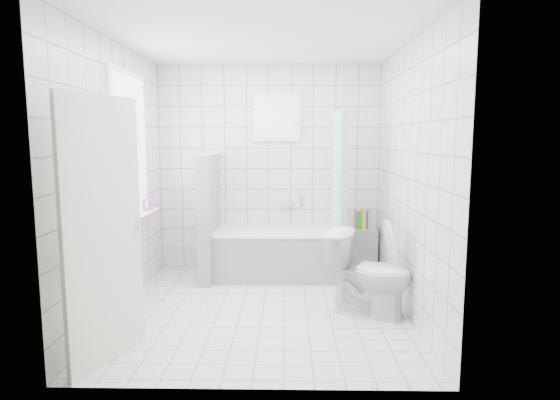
{
  "coord_description": "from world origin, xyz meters",
  "views": [
    {
      "loc": [
        0.25,
        -4.46,
        1.69
      ],
      "look_at": [
        0.16,
        0.35,
        1.05
      ],
      "focal_mm": 30.0,
      "sensor_mm": 36.0,
      "label": 1
    }
  ],
  "objects": [
    {
      "name": "window_sill",
      "position": [
        -1.31,
        0.3,
        0.86
      ],
      "size": [
        0.18,
        1.02,
        0.08
      ],
      "primitive_type": "cube",
      "color": "white",
      "rests_on": "wall_left"
    },
    {
      "name": "window_left",
      "position": [
        -1.35,
        0.3,
        1.6
      ],
      "size": [
        0.01,
        0.9,
        1.4
      ],
      "primitive_type": "cube",
      "color": "white",
      "rests_on": "wall_left"
    },
    {
      "name": "shower_curtain",
      "position": [
        0.86,
        0.97,
        1.1
      ],
      "size": [
        0.14,
        0.48,
        1.78
      ],
      "primitive_type": null,
      "color": "#55FBF2",
      "rests_on": "curtain_rod"
    },
    {
      "name": "window_back",
      "position": [
        0.1,
        1.46,
        1.95
      ],
      "size": [
        0.5,
        0.01,
        0.5
      ],
      "primitive_type": "cube",
      "color": "white",
      "rests_on": "wall_back"
    },
    {
      "name": "wall_left",
      "position": [
        -1.4,
        0.0,
        1.3
      ],
      "size": [
        0.02,
        3.0,
        2.6
      ],
      "primitive_type": "cube",
      "color": "white",
      "rests_on": "ground"
    },
    {
      "name": "curtain_rod",
      "position": [
        0.86,
        1.1,
        2.0
      ],
      "size": [
        0.02,
        0.8,
        0.02
      ],
      "primitive_type": "cylinder",
      "rotation": [
        1.57,
        0.0,
        0.0
      ],
      "color": "silver",
      "rests_on": "wall_back"
    },
    {
      "name": "tub_faucet",
      "position": [
        0.24,
        1.46,
        0.85
      ],
      "size": [
        0.18,
        0.06,
        0.06
      ],
      "primitive_type": "cube",
      "color": "silver",
      "rests_on": "wall_back"
    },
    {
      "name": "ground",
      "position": [
        0.0,
        0.0,
        0.0
      ],
      "size": [
        3.0,
        3.0,
        0.0
      ],
      "primitive_type": "plane",
      "color": "white",
      "rests_on": "ground"
    },
    {
      "name": "ledge_bottles",
      "position": [
        1.17,
        1.36,
        0.67
      ],
      "size": [
        0.17,
        0.17,
        0.27
      ],
      "color": "green",
      "rests_on": "tiled_ledge"
    },
    {
      "name": "sill_bottles",
      "position": [
        -1.3,
        0.09,
        1.04
      ],
      "size": [
        0.16,
        0.74,
        0.33
      ],
      "color": "#30C0D8",
      "rests_on": "window_sill"
    },
    {
      "name": "wall_right",
      "position": [
        1.4,
        0.0,
        1.3
      ],
      "size": [
        0.02,
        3.0,
        2.6
      ],
      "primitive_type": "cube",
      "color": "white",
      "rests_on": "ground"
    },
    {
      "name": "toilet",
      "position": [
        1.03,
        -0.1,
        0.4
      ],
      "size": [
        0.9,
        0.74,
        0.81
      ],
      "primitive_type": "imported",
      "rotation": [
        0.0,
        0.0,
        1.14
      ],
      "color": "white",
      "rests_on": "ground"
    },
    {
      "name": "partition_wall",
      "position": [
        -0.71,
        1.07,
        0.75
      ],
      "size": [
        0.15,
        0.85,
        1.5
      ],
      "primitive_type": "cube",
      "color": "white",
      "rests_on": "ground"
    },
    {
      "name": "bathtub",
      "position": [
        0.14,
        1.12,
        0.29
      ],
      "size": [
        1.56,
        0.77,
        0.58
      ],
      "color": "white",
      "rests_on": "ground"
    },
    {
      "name": "wall_back",
      "position": [
        0.0,
        1.5,
        1.3
      ],
      "size": [
        2.8,
        0.02,
        2.6
      ],
      "primitive_type": "cube",
      "color": "white",
      "rests_on": "ground"
    },
    {
      "name": "door",
      "position": [
        -1.11,
        -1.1,
        1.0
      ],
      "size": [
        0.31,
        0.76,
        2.0
      ],
      "primitive_type": "cube",
      "rotation": [
        0.0,
        0.0,
        -0.35
      ],
      "color": "silver",
      "rests_on": "ground"
    },
    {
      "name": "wall_front",
      "position": [
        0.0,
        -1.5,
        1.3
      ],
      "size": [
        2.8,
        0.02,
        2.6
      ],
      "primitive_type": "cube",
      "color": "white",
      "rests_on": "ground"
    },
    {
      "name": "tiled_ledge",
      "position": [
        1.17,
        1.38,
        0.28
      ],
      "size": [
        0.4,
        0.24,
        0.55
      ],
      "primitive_type": "cube",
      "color": "white",
      "rests_on": "ground"
    },
    {
      "name": "ceiling",
      "position": [
        0.0,
        0.0,
        2.6
      ],
      "size": [
        3.0,
        3.0,
        0.0
      ],
      "primitive_type": "plane",
      "rotation": [
        3.14,
        0.0,
        0.0
      ],
      "color": "white",
      "rests_on": "ground"
    }
  ]
}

